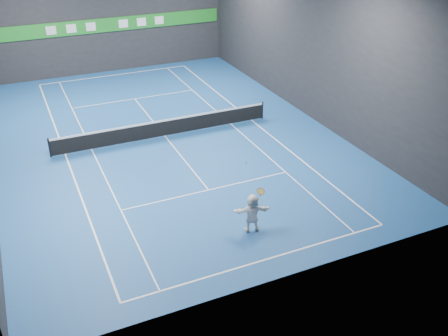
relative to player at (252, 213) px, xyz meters
name	(u,v)px	position (x,y,z in m)	size (l,w,h in m)	color
ground	(165,136)	(-0.40, 10.00, -0.83)	(26.00, 26.00, 0.00)	#194A8C
wall_back	(105,11)	(-0.40, 23.00, 3.67)	(18.00, 0.10, 9.00)	black
wall_front	(288,168)	(-0.40, -3.00, 3.67)	(18.00, 0.10, 9.00)	black
wall_right	(307,40)	(8.60, 10.00, 3.67)	(0.10, 26.00, 9.00)	black
baseline_near	(265,260)	(-0.40, -1.89, -0.83)	(10.98, 0.08, 0.01)	white
baseline_far	(115,75)	(-0.40, 21.89, -0.83)	(10.98, 0.08, 0.01)	white
sideline_doubles_left	(65,154)	(-5.89, 10.00, -0.83)	(0.08, 23.78, 0.01)	white
sideline_doubles_right	(252,120)	(5.09, 10.00, -0.83)	(0.08, 23.78, 0.01)	white
sideline_singles_left	(92,150)	(-4.51, 10.00, -0.83)	(0.06, 23.78, 0.01)	white
sideline_singles_right	(231,124)	(3.71, 10.00, -0.83)	(0.06, 23.78, 0.01)	white
service_line_near	(209,190)	(-0.40, 3.60, -0.83)	(8.23, 0.06, 0.01)	white
service_line_far	(135,99)	(-0.40, 16.40, -0.83)	(8.23, 0.06, 0.01)	white
center_service_line	(165,136)	(-0.40, 10.00, -0.83)	(0.06, 12.80, 0.01)	white
player	(252,213)	(0.00, 0.00, 0.00)	(1.54, 0.49, 1.66)	white
tennis_ball	(246,163)	(-0.28, 0.11, 2.29)	(0.07, 0.07, 0.07)	#D1ED27
tennis_net	(164,127)	(-0.40, 10.00, -0.29)	(12.50, 0.10, 1.07)	black
sponsor_banner	(107,25)	(-0.40, 22.93, 2.67)	(17.64, 0.11, 1.00)	#1D8824
tennis_racket	(261,192)	(0.37, 0.05, 0.85)	(0.43, 0.37, 0.56)	red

